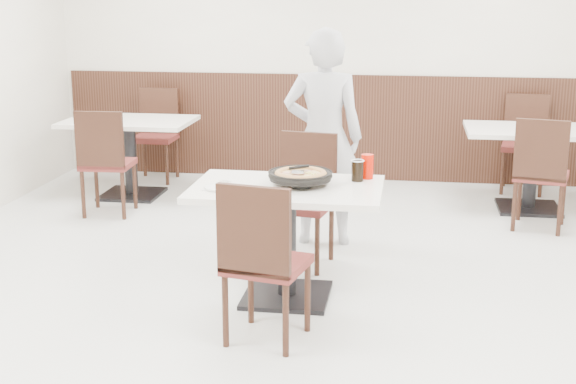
# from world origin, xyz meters

# --- Properties ---
(floor) EXTENTS (7.00, 7.00, 0.00)m
(floor) POSITION_xyz_m (0.00, 0.00, 0.00)
(floor) COLOR silver
(floor) RESTS_ON ground
(wall_back) EXTENTS (6.00, 0.04, 2.80)m
(wall_back) POSITION_xyz_m (0.00, 3.50, 1.40)
(wall_back) COLOR beige
(wall_back) RESTS_ON floor
(wall_front) EXTENTS (6.00, 0.04, 2.80)m
(wall_front) POSITION_xyz_m (0.00, -3.50, 1.40)
(wall_front) COLOR beige
(wall_front) RESTS_ON floor
(wainscot_back) EXTENTS (5.90, 0.03, 1.10)m
(wainscot_back) POSITION_xyz_m (0.00, 3.48, 0.55)
(wainscot_back) COLOR black
(wainscot_back) RESTS_ON floor
(main_table) EXTENTS (1.28, 0.93, 0.75)m
(main_table) POSITION_xyz_m (-0.04, 0.03, 0.38)
(main_table) COLOR white
(main_table) RESTS_ON floor
(chair_near) EXTENTS (0.50, 0.50, 0.95)m
(chair_near) POSITION_xyz_m (-0.06, -0.62, 0.47)
(chair_near) COLOR black
(chair_near) RESTS_ON floor
(chair_far) EXTENTS (0.49, 0.49, 0.95)m
(chair_far) POSITION_xyz_m (-0.04, 0.68, 0.47)
(chair_far) COLOR black
(chair_far) RESTS_ON floor
(trivet) EXTENTS (0.13, 0.13, 0.04)m
(trivet) POSITION_xyz_m (0.05, 0.01, 0.77)
(trivet) COLOR black
(trivet) RESTS_ON main_table
(pizza_pan) EXTENTS (0.43, 0.43, 0.01)m
(pizza_pan) POSITION_xyz_m (0.04, 0.07, 0.79)
(pizza_pan) COLOR black
(pizza_pan) RESTS_ON trivet
(pizza) EXTENTS (0.35, 0.35, 0.02)m
(pizza) POSITION_xyz_m (0.04, 0.05, 0.81)
(pizza) COLOR tan
(pizza) RESTS_ON pizza_pan
(pizza_server) EXTENTS (0.08, 0.10, 0.00)m
(pizza_server) POSITION_xyz_m (0.03, 0.03, 0.84)
(pizza_server) COLOR white
(pizza_server) RESTS_ON pizza
(napkin) EXTENTS (0.18, 0.18, 0.00)m
(napkin) POSITION_xyz_m (-0.46, -0.08, 0.75)
(napkin) COLOR silver
(napkin) RESTS_ON main_table
(side_plate) EXTENTS (0.21, 0.21, 0.01)m
(side_plate) POSITION_xyz_m (-0.45, -0.10, 0.76)
(side_plate) COLOR silver
(side_plate) RESTS_ON napkin
(fork) EXTENTS (0.07, 0.17, 0.00)m
(fork) POSITION_xyz_m (-0.43, -0.06, 0.77)
(fork) COLOR white
(fork) RESTS_ON side_plate
(cola_glass) EXTENTS (0.09, 0.09, 0.13)m
(cola_glass) POSITION_xyz_m (0.39, 0.24, 0.81)
(cola_glass) COLOR black
(cola_glass) RESTS_ON main_table
(red_cup) EXTENTS (0.09, 0.09, 0.16)m
(red_cup) POSITION_xyz_m (0.44, 0.32, 0.83)
(red_cup) COLOR red
(red_cup) RESTS_ON main_table
(diner_person) EXTENTS (0.64, 0.45, 1.69)m
(diner_person) POSITION_xyz_m (0.05, 1.25, 0.84)
(diner_person) COLOR silver
(diner_person) RESTS_ON floor
(bg_table_left) EXTENTS (1.27, 0.90, 0.75)m
(bg_table_left) POSITION_xyz_m (-1.94, 2.43, 0.38)
(bg_table_left) COLOR white
(bg_table_left) RESTS_ON floor
(bg_chair_left_near) EXTENTS (0.44, 0.44, 0.95)m
(bg_chair_left_near) POSITION_xyz_m (-1.92, 1.80, 0.47)
(bg_chair_left_near) COLOR black
(bg_chair_left_near) RESTS_ON floor
(bg_chair_left_far) EXTENTS (0.42, 0.42, 0.95)m
(bg_chair_left_far) POSITION_xyz_m (-1.91, 3.10, 0.47)
(bg_chair_left_far) COLOR black
(bg_chair_left_far) RESTS_ON floor
(bg_table_right) EXTENTS (1.23, 0.85, 0.75)m
(bg_table_right) POSITION_xyz_m (1.81, 2.50, 0.38)
(bg_table_right) COLOR white
(bg_table_right) RESTS_ON floor
(bg_chair_right_near) EXTENTS (0.51, 0.51, 0.95)m
(bg_chair_right_near) POSITION_xyz_m (1.81, 1.91, 0.47)
(bg_chair_right_near) COLOR black
(bg_chair_right_near) RESTS_ON floor
(bg_chair_right_far) EXTENTS (0.48, 0.48, 0.95)m
(bg_chair_right_far) POSITION_xyz_m (1.83, 3.18, 0.47)
(bg_chair_right_far) COLOR black
(bg_chair_right_far) RESTS_ON floor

